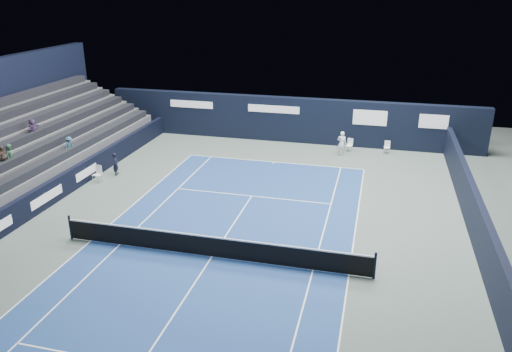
{
  "coord_description": "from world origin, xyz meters",
  "views": [
    {
      "loc": [
        6.05,
        -16.66,
        10.32
      ],
      "look_at": [
        0.33,
        6.01,
        1.3
      ],
      "focal_mm": 35.0,
      "sensor_mm": 36.0,
      "label": 1
    }
  ],
  "objects": [
    {
      "name": "tennis_net",
      "position": [
        0.0,
        0.0,
        0.51
      ],
      "size": [
        12.9,
        0.1,
        1.1
      ],
      "color": "black",
      "rests_on": "ground"
    },
    {
      "name": "ground",
      "position": [
        0.0,
        2.0,
        0.0
      ],
      "size": [
        48.0,
        48.0,
        0.0
      ],
      "primitive_type": "plane",
      "color": "#4A5850",
      "rests_on": "ground"
    },
    {
      "name": "line_judge",
      "position": [
        -8.38,
        7.52,
        0.66
      ],
      "size": [
        0.44,
        0.55,
        1.32
      ],
      "primitive_type": "imported",
      "rotation": [
        0.0,
        0.0,
        1.85
      ],
      "color": "black",
      "rests_on": "ground"
    },
    {
      "name": "back_sponsor_wall",
      "position": [
        0.01,
        16.5,
        1.55
      ],
      "size": [
        26.0,
        0.63,
        3.1
      ],
      "color": "black",
      "rests_on": "ground"
    },
    {
      "name": "tennis_player",
      "position": [
        3.91,
        14.29,
        0.79
      ],
      "size": [
        0.6,
        0.82,
        1.58
      ],
      "color": "white",
      "rests_on": "ground"
    },
    {
      "name": "court_surface",
      "position": [
        0.0,
        0.0,
        0.0
      ],
      "size": [
        10.97,
        23.77,
        0.01
      ],
      "primitive_type": "cube",
      "color": "navy",
      "rests_on": "ground"
    },
    {
      "name": "folding_chair_back_b",
      "position": [
        6.75,
        15.43,
        0.47
      ],
      "size": [
        0.39,
        0.38,
        0.82
      ],
      "rotation": [
        0.0,
        0.0,
        -0.07
      ],
      "color": "silver",
      "rests_on": "ground"
    },
    {
      "name": "spectator_stand",
      "position": [
        -13.28,
        6.99,
        1.95
      ],
      "size": [
        6.0,
        18.0,
        6.4
      ],
      "color": "#49494B",
      "rests_on": "ground"
    },
    {
      "name": "court_markings",
      "position": [
        0.0,
        0.0,
        0.01
      ],
      "size": [
        11.03,
        23.83,
        0.0
      ],
      "color": "white",
      "rests_on": "court_surface"
    },
    {
      "name": "line_judge_chair",
      "position": [
        -8.79,
        6.27,
        0.54
      ],
      "size": [
        0.49,
        0.48,
        0.95
      ],
      "rotation": [
        0.0,
        0.0,
        -0.19
      ],
      "color": "silver",
      "rests_on": "ground"
    },
    {
      "name": "enclosure_wall_right",
      "position": [
        10.5,
        6.0,
        0.9
      ],
      "size": [
        0.3,
        22.0,
        1.8
      ],
      "primitive_type": "cube",
      "color": "black",
      "rests_on": "ground"
    },
    {
      "name": "folding_chair_back_a",
      "position": [
        4.37,
        15.28,
        0.57
      ],
      "size": [
        0.48,
        0.5,
        0.86
      ],
      "rotation": [
        0.0,
        0.0,
        -0.33
      ],
      "color": "white",
      "rests_on": "ground"
    },
    {
      "name": "side_barrier_left",
      "position": [
        -9.5,
        5.97,
        0.6
      ],
      "size": [
        0.33,
        22.0,
        1.2
      ],
      "color": "black",
      "rests_on": "ground"
    }
  ]
}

